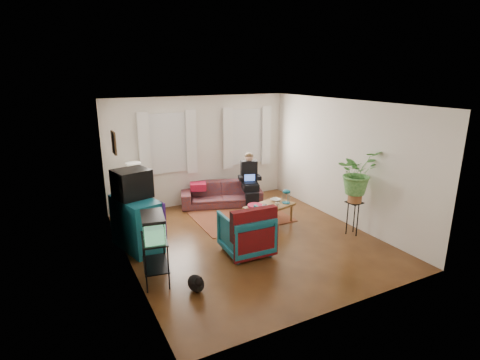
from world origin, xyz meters
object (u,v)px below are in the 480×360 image
dresser (137,224)px  armchair (246,231)px  coffee_table (269,215)px  aquarium_stand (156,260)px  sofa (221,190)px  plant_stand (353,218)px  side_table (136,202)px

dresser → armchair: dresser is taller
dresser → coffee_table: bearing=-18.6°
armchair → coffee_table: armchair is taller
aquarium_stand → armchair: bearing=17.6°
sofa → armchair: bearing=-86.4°
dresser → sofa: bearing=16.0°
dresser → aquarium_stand: bearing=-105.6°
sofa → dresser: 2.73m
armchair → coffee_table: bearing=-137.1°
sofa → coffee_table: 1.63m
dresser → coffee_table: (2.73, -0.16, -0.26)m
sofa → plant_stand: (1.60, -2.76, -0.04)m
side_table → armchair: 3.01m
dresser → aquarium_stand: dresser is taller
dresser → plant_stand: (3.94, -1.36, -0.14)m
plant_stand → coffee_table: bearing=135.3°
plant_stand → aquarium_stand: bearing=179.2°
side_table → dresser: bearing=-101.9°
side_table → armchair: (1.34, -2.69, 0.09)m
armchair → plant_stand: size_ratio=1.22×
sofa → aquarium_stand: bearing=-112.6°
dresser → coffee_table: 2.75m
side_table → plant_stand: 4.67m
plant_stand → side_table: bearing=140.4°
sofa → plant_stand: sofa is taller
aquarium_stand → armchair: (1.69, 0.23, 0.05)m
armchair → dresser: bearing=-30.4°
sofa → side_table: (-1.99, 0.21, -0.05)m
side_table → aquarium_stand: aquarium_stand is taller
sofa → plant_stand: 3.20m
aquarium_stand → coffee_table: (2.74, 1.14, -0.15)m
sofa → coffee_table: size_ratio=1.85×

